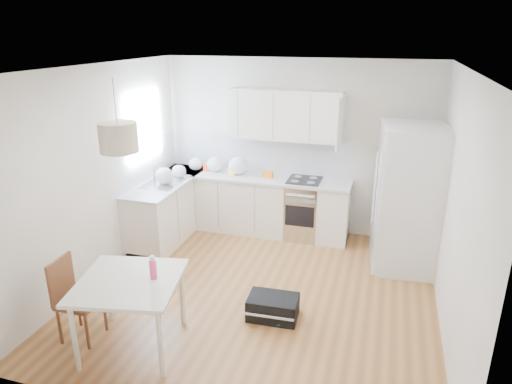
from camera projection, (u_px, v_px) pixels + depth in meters
floor at (259, 293)px, 5.66m from camera, size 4.20×4.20×0.00m
ceiling at (259, 68)px, 4.75m from camera, size 4.20×4.20×0.00m
wall_back at (296, 147)px, 7.10m from camera, size 4.20×0.00×4.20m
wall_left at (100, 175)px, 5.77m from camera, size 0.00×4.20×4.20m
wall_right at (457, 209)px, 4.65m from camera, size 0.00×4.20×4.20m
window_glassblock at (144, 126)px, 6.67m from camera, size 0.02×1.00×1.00m
cabinets_back at (254, 204)px, 7.30m from camera, size 3.00×0.60×0.88m
cabinets_left at (169, 210)px, 7.08m from camera, size 0.60×1.80×0.88m
counter_back at (254, 177)px, 7.14m from camera, size 3.02×0.64×0.04m
counter_left at (167, 182)px, 6.92m from camera, size 0.64×1.82×0.04m
backsplash_back at (259, 153)px, 7.31m from camera, size 3.00×0.01×0.58m
backsplash_left at (148, 161)px, 6.90m from camera, size 0.01×1.80×0.58m
upper_cabinets at (285, 115)px, 6.82m from camera, size 1.70×0.32×0.75m
range_oven at (303, 210)px, 7.08m from camera, size 0.50×0.61×0.88m
sink at (166, 182)px, 6.87m from camera, size 0.50×0.80×0.16m
refrigerator at (409, 198)px, 6.05m from camera, size 0.99×1.04×1.94m
dining_table at (129, 288)px, 4.48m from camera, size 1.14×1.14×0.77m
dining_chair at (80, 300)px, 4.70m from camera, size 0.39×0.39×0.90m
drink_bottle at (153, 267)px, 4.45m from camera, size 0.08×0.08×0.24m
gym_bag at (273, 307)px, 5.13m from camera, size 0.57×0.39×0.26m
pendant_lamp at (118, 137)px, 4.02m from camera, size 0.41×0.41×0.27m
grocery_bag_a at (195, 164)px, 7.40m from camera, size 0.22×0.19×0.20m
grocery_bag_b at (215, 164)px, 7.32m from camera, size 0.27×0.23×0.24m
grocery_bag_c at (238, 166)px, 7.17m from camera, size 0.31×0.26×0.28m
grocery_bag_d at (179, 171)px, 7.05m from camera, size 0.22×0.18×0.20m
grocery_bag_e at (164, 176)px, 6.73m from camera, size 0.27×0.23×0.25m
snack_orange at (268, 175)px, 7.04m from camera, size 0.15×0.10×0.10m
snack_yellow at (233, 171)px, 7.20m from camera, size 0.17×0.14×0.10m
snack_red at (209, 167)px, 7.38m from camera, size 0.18×0.13×0.12m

